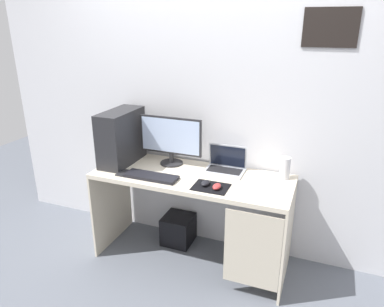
% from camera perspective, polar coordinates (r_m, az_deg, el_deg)
% --- Properties ---
extents(ground_plane, '(8.00, 8.00, 0.00)m').
position_cam_1_polar(ground_plane, '(3.19, -0.00, -16.33)').
color(ground_plane, slate).
extents(wall_back, '(4.00, 0.05, 2.60)m').
position_cam_1_polar(wall_back, '(2.94, 2.49, 8.51)').
color(wall_back, silver).
rests_on(wall_back, ground_plane).
extents(desk, '(1.57, 0.60, 0.78)m').
position_cam_1_polar(desk, '(2.84, 0.32, -6.43)').
color(desk, beige).
rests_on(desk, ground_plane).
extents(pc_tower, '(0.21, 0.47, 0.45)m').
position_cam_1_polar(pc_tower, '(3.03, -11.33, 2.62)').
color(pc_tower, '#232326').
rests_on(pc_tower, desk).
extents(monitor, '(0.54, 0.19, 0.41)m').
position_cam_1_polar(monitor, '(2.94, -3.47, 2.29)').
color(monitor, '#232326').
rests_on(monitor, desk).
extents(laptop, '(0.31, 0.21, 0.21)m').
position_cam_1_polar(laptop, '(2.86, 5.37, -2.04)').
color(laptop, '#B7BCC6').
rests_on(laptop, desk).
extents(speaker, '(0.08, 0.08, 0.17)m').
position_cam_1_polar(speaker, '(2.79, 14.74, -2.28)').
color(speaker, silver).
rests_on(speaker, desk).
extents(keyboard, '(0.42, 0.14, 0.02)m').
position_cam_1_polar(keyboard, '(2.75, -6.58, -3.70)').
color(keyboard, black).
rests_on(keyboard, desk).
extents(mousepad, '(0.26, 0.20, 0.00)m').
position_cam_1_polar(mousepad, '(2.59, 3.05, -5.41)').
color(mousepad, black).
rests_on(mousepad, desk).
extents(mouse_left, '(0.06, 0.10, 0.03)m').
position_cam_1_polar(mouse_left, '(2.60, 2.18, -4.78)').
color(mouse_left, black).
rests_on(mouse_left, mousepad).
extents(mouse_right, '(0.06, 0.10, 0.03)m').
position_cam_1_polar(mouse_right, '(2.56, 4.02, -5.32)').
color(mouse_right, '#B23333').
rests_on(mouse_right, mousepad).
extents(cell_phone, '(0.07, 0.13, 0.01)m').
position_cam_1_polar(cell_phone, '(2.87, -11.06, -3.07)').
color(cell_phone, '#232326').
rests_on(cell_phone, desk).
extents(subwoofer, '(0.26, 0.26, 0.26)m').
position_cam_1_polar(subwoofer, '(3.31, -2.22, -12.08)').
color(subwoofer, black).
rests_on(subwoofer, ground_plane).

